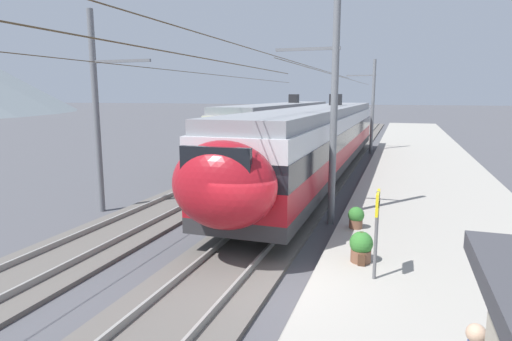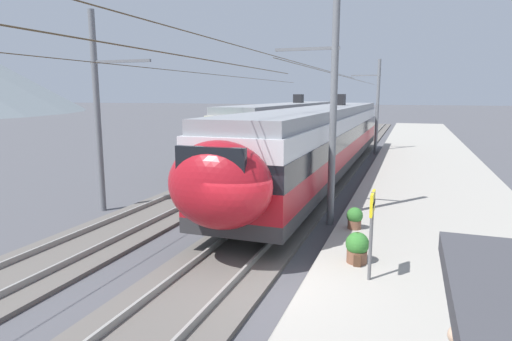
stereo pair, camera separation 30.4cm
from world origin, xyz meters
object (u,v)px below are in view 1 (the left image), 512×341
handbag_near_sign (362,259)px  potted_plant_by_shelter (356,217)px  train_near_platform (322,137)px  platform_sign (377,215)px  catenary_mast_east (371,104)px  catenary_mast_far_side (100,109)px  train_far_track (281,125)px  potted_plant_platform_edge (361,246)px  catenary_mast_mid (330,104)px

handbag_near_sign → potted_plant_by_shelter: bearing=8.7°
train_near_platform → platform_sign: (-13.63, -3.71, -0.41)m
catenary_mast_east → potted_plant_by_shelter: (-20.81, -1.13, -3.12)m
train_near_platform → handbag_near_sign: train_near_platform is taller
catenary_mast_far_side → train_far_track: bearing=-6.7°
train_far_track → platform_sign: 23.30m
catenary_mast_east → handbag_near_sign: catenary_mast_east is taller
catenary_mast_far_side → handbag_near_sign: bearing=-106.7°
train_far_track → handbag_near_sign: (-20.98, -7.91, -1.77)m
catenary_mast_far_side → potted_plant_platform_edge: catenary_mast_far_side is taller
catenary_mast_mid → potted_plant_platform_edge: catenary_mast_mid is taller
potted_plant_platform_edge → catenary_mast_east: bearing=3.7°
train_near_platform → potted_plant_by_shelter: size_ratio=41.86×
catenary_mast_east → handbag_near_sign: size_ratio=98.62×
handbag_near_sign → potted_plant_platform_edge: (0.16, 0.05, 0.28)m
catenary_mast_mid → handbag_near_sign: 5.84m
train_far_track → handbag_near_sign: 22.49m
catenary_mast_mid → catenary_mast_east: 19.61m
catenary_mast_mid → potted_plant_platform_edge: 5.54m
train_far_track → potted_plant_by_shelter: (-17.98, -7.45, -1.55)m
potted_plant_by_shelter → handbag_near_sign: bearing=-171.3°
train_near_platform → potted_plant_platform_edge: 13.18m
potted_plant_platform_edge → catenary_mast_far_side: bearing=74.1°
catenary_mast_far_side → handbag_near_sign: catenary_mast_far_side is taller
train_far_track → potted_plant_platform_edge: 22.30m
catenary_mast_east → catenary_mast_mid: bearing=-180.0°
catenary_mast_mid → train_far_track: bearing=20.7°
platform_sign → potted_plant_platform_edge: 1.51m
catenary_mast_mid → platform_sign: bearing=-159.0°
train_far_track → potted_plant_by_shelter: bearing=-157.5°
catenary_mast_mid → handbag_near_sign: bearing=-159.5°
platform_sign → catenary_mast_far_side: bearing=69.8°
train_near_platform → handbag_near_sign: 13.38m
handbag_near_sign → catenary_mast_mid: bearing=20.5°
train_far_track → handbag_near_sign: bearing=-159.4°
catenary_mast_far_side → potted_plant_platform_edge: 10.87m
catenary_mast_far_side → platform_sign: 11.26m
train_far_track → catenary_mast_east: 7.10m
train_near_platform → train_far_track: same height
potted_plant_by_shelter → platform_sign: bearing=-168.0°
potted_plant_platform_edge → platform_sign: bearing=-157.7°
catenary_mast_mid → catenary_mast_far_side: (-1.20, 8.45, -0.20)m
catenary_mast_east → platform_sign: 24.77m
train_near_platform → handbag_near_sign: bearing=-165.3°
train_far_track → catenary_mast_mid: (-16.77, -6.33, 1.96)m
train_near_platform → train_far_track: size_ratio=1.21×
potted_plant_platform_edge → potted_plant_by_shelter: potted_plant_platform_edge is taller
handbag_near_sign → potted_plant_platform_edge: 0.32m
catenary_mast_east → potted_plant_platform_edge: size_ratio=51.39×
train_near_platform → potted_plant_platform_edge: (-12.67, -3.31, -1.51)m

